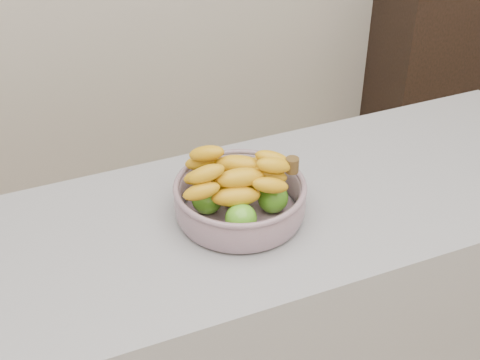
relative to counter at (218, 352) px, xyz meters
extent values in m
cube|color=gray|center=(0.00, 0.00, 0.00)|extent=(2.00, 0.60, 0.90)
cube|color=black|center=(1.62, 1.26, 0.02)|extent=(0.56, 0.47, 0.93)
cylinder|color=#8F9BAB|center=(0.06, 0.00, 0.46)|extent=(0.26, 0.26, 0.01)
torus|color=#8F9BAB|center=(0.06, 0.00, 0.53)|extent=(0.31, 0.31, 0.01)
sphere|color=#489C1B|center=(0.04, -0.07, 0.50)|extent=(0.07, 0.07, 0.07)
sphere|color=#489C1B|center=(0.13, -0.03, 0.50)|extent=(0.07, 0.07, 0.07)
sphere|color=#489C1B|center=(0.09, 0.07, 0.50)|extent=(0.07, 0.07, 0.07)
sphere|color=#489C1B|center=(-0.01, 0.03, 0.50)|extent=(0.07, 0.07, 0.07)
ellipsoid|color=yellow|center=(0.04, -0.04, 0.54)|extent=(0.20, 0.09, 0.04)
ellipsoid|color=yellow|center=(0.05, 0.00, 0.54)|extent=(0.20, 0.11, 0.04)
ellipsoid|color=yellow|center=(0.07, 0.05, 0.54)|extent=(0.19, 0.13, 0.04)
ellipsoid|color=yellow|center=(0.05, -0.02, 0.57)|extent=(0.20, 0.08, 0.04)
ellipsoid|color=yellow|center=(0.07, 0.02, 0.57)|extent=(0.19, 0.14, 0.04)
cylinder|color=#473216|center=(0.17, -0.04, 0.59)|extent=(0.03, 0.03, 0.03)
camera|label=1|loc=(-0.42, -1.14, 1.41)|focal=50.00mm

